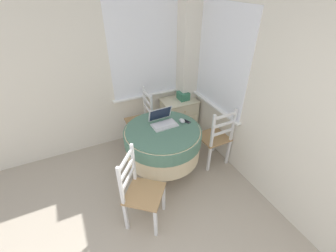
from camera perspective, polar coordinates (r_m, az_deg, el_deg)
The scene contains 10 objects.
corner_room_shell at distance 2.70m, azimuth 2.05°, elevation 8.11°, with size 4.36×5.00×2.55m.
round_dining_table at distance 3.05m, azimuth -1.33°, elevation -3.78°, with size 1.03×1.03×0.78m.
laptop at distance 3.02m, azimuth -1.30°, elevation 1.25°, with size 0.35×0.28×0.21m.
computer_mouse at distance 3.07m, azimuth 3.59°, elevation 1.33°, with size 0.07×0.10×0.05m.
cell_phone at distance 3.10m, azimuth 4.74°, elevation 1.16°, with size 0.09×0.12×0.01m.
dining_chair_near_back_window at distance 3.72m, azimuth -6.77°, elevation 1.36°, with size 0.41×0.42×0.98m.
dining_chair_near_right_window at distance 3.38m, azimuth 11.96°, elevation -2.98°, with size 0.41×0.41×0.98m.
dining_chair_camera_near at distance 2.61m, azimuth -7.02°, elevation -16.28°, with size 0.56×0.56×0.98m.
corner_cabinet at distance 4.07m, azimuth 2.77°, elevation 2.48°, with size 0.60×0.44×0.66m.
storage_box at distance 3.92m, azimuth 3.89°, elevation 7.68°, with size 0.17×0.19×0.13m.
Camera 1 is at (0.10, -0.16, 2.45)m, focal length 24.00 mm.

